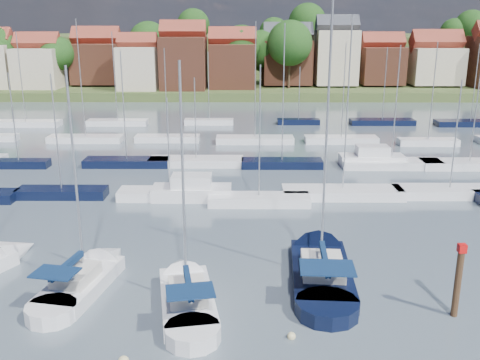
{
  "coord_description": "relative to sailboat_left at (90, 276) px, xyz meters",
  "views": [
    {
      "loc": [
        -0.74,
        -25.3,
        14.99
      ],
      "look_at": [
        -0.98,
        14.0,
        3.55
      ],
      "focal_mm": 40.0,
      "sensor_mm": 36.0,
      "label": 1
    }
  ],
  "objects": [
    {
      "name": "buoy_e",
      "position": [
        12.78,
        2.97,
        -0.36
      ],
      "size": [
        0.43,
        0.43,
        0.43
      ],
      "primitive_type": "sphere",
      "color": "beige",
      "rests_on": "ground"
    },
    {
      "name": "sailboat_left",
      "position": [
        0.0,
        0.0,
        0.0
      ],
      "size": [
        4.64,
        10.62,
        14.05
      ],
      "rotation": [
        0.0,
        0.0,
        1.38
      ],
      "color": "white",
      "rests_on": "ground"
    },
    {
      "name": "sailboat_centre",
      "position": [
        6.01,
        -1.85,
        -0.0
      ],
      "size": [
        4.64,
        10.95,
        14.48
      ],
      "rotation": [
        0.0,
        0.0,
        1.75
      ],
      "color": "white",
      "rests_on": "ground"
    },
    {
      "name": "ground",
      "position": [
        10.02,
        35.97,
        -0.36
      ],
      "size": [
        260.0,
        260.0,
        0.0
      ],
      "primitive_type": "plane",
      "color": "#495763",
      "rests_on": "ground"
    },
    {
      "name": "buoy_c",
      "position": [
        6.76,
        -6.12,
        -0.36
      ],
      "size": [
        0.52,
        0.52,
        0.52
      ],
      "primitive_type": "sphere",
      "color": "#D85914",
      "rests_on": "ground"
    },
    {
      "name": "far_shore_town",
      "position": [
        12.25,
        128.63,
        4.25
      ],
      "size": [
        212.46,
        90.0,
        22.27
      ],
      "color": "#465329",
      "rests_on": "ground"
    },
    {
      "name": "buoy_d",
      "position": [
        11.7,
        -6.0,
        -0.36
      ],
      "size": [
        0.43,
        0.43,
        0.43
      ],
      "primitive_type": "sphere",
      "color": "beige",
      "rests_on": "ground"
    },
    {
      "name": "marina_field",
      "position": [
        11.93,
        31.11,
        0.07
      ],
      "size": [
        79.62,
        41.41,
        15.93
      ],
      "color": "white",
      "rests_on": "ground"
    },
    {
      "name": "timber_piling",
      "position": [
        20.59,
        -3.81,
        0.73
      ],
      "size": [
        0.4,
        0.4,
        6.38
      ],
      "color": "#4C331E",
      "rests_on": "ground"
    },
    {
      "name": "sailboat_navy",
      "position": [
        14.17,
        2.16,
        -0.01
      ],
      "size": [
        4.29,
        13.36,
        18.16
      ],
      "rotation": [
        0.0,
        0.0,
        1.51
      ],
      "color": "black",
      "rests_on": "ground"
    }
  ]
}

